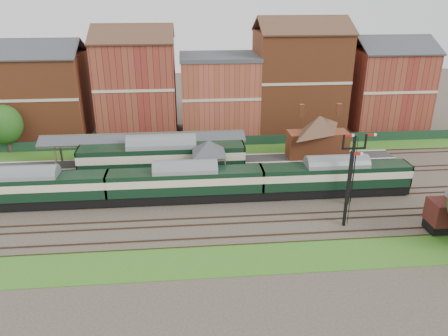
{
  "coord_description": "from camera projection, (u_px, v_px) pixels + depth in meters",
  "views": [
    {
      "loc": [
        -5.63,
        -44.32,
        22.31
      ],
      "look_at": [
        -1.34,
        2.0,
        3.0
      ],
      "focal_mm": 35.0,
      "sensor_mm": 36.0,
      "label": 1
    }
  ],
  "objects": [
    {
      "name": "brick_hut",
      "position": [
        275.0,
        176.0,
        52.74
      ],
      "size": [
        3.2,
        2.64,
        2.94
      ],
      "color": "maroon",
      "rests_on": "ground"
    },
    {
      "name": "station_building",
      "position": [
        318.0,
        136.0,
        58.26
      ],
      "size": [
        8.1,
        8.1,
        5.9
      ],
      "color": "#974926",
      "rests_on": "platform"
    },
    {
      "name": "platform_railcar",
      "position": [
        162.0,
        158.0,
        53.99
      ],
      "size": [
        20.32,
        3.2,
        4.68
      ],
      "color": "black",
      "rests_on": "ground"
    },
    {
      "name": "grass_front",
      "position": [
        254.0,
        258.0,
        38.74
      ],
      "size": [
        90.0,
        5.0,
        0.06
      ],
      "primitive_type": "cube",
      "color": "#2D6619",
      "rests_on": "ground"
    },
    {
      "name": "fence",
      "position": [
        223.0,
        141.0,
        66.05
      ],
      "size": [
        90.0,
        0.12,
        1.5
      ],
      "primitive_type": "cube",
      "color": "#193823",
      "rests_on": "ground"
    },
    {
      "name": "ground",
      "position": [
        237.0,
        199.0,
        49.79
      ],
      "size": [
        160.0,
        160.0,
        0.0
      ],
      "primitive_type": "plane",
      "color": "#473D33",
      "rests_on": "ground"
    },
    {
      "name": "signal_box",
      "position": [
        209.0,
        163.0,
        51.3
      ],
      "size": [
        5.4,
        5.4,
        6.0
      ],
      "color": "#707F5A",
      "rests_on": "ground"
    },
    {
      "name": "grass_back",
      "position": [
        224.0,
        150.0,
        64.49
      ],
      "size": [
        90.0,
        4.5,
        0.06
      ],
      "primitive_type": "cube",
      "color": "#2D6619",
      "rests_on": "ground"
    },
    {
      "name": "platform",
      "position": [
        191.0,
        164.0,
        58.14
      ],
      "size": [
        55.0,
        3.4,
        1.0
      ],
      "primitive_type": "cube",
      "color": "#2D2D2D",
      "rests_on": "ground"
    },
    {
      "name": "semaphore_bracket",
      "position": [
        352.0,
        166.0,
        46.74
      ],
      "size": [
        3.6,
        0.25,
        8.18
      ],
      "color": "black",
      "rests_on": "ground"
    },
    {
      "name": "dmu_train",
      "position": [
        186.0,
        182.0,
        48.41
      ],
      "size": [
        51.26,
        2.7,
        3.94
      ],
      "color": "black",
      "rests_on": "ground"
    },
    {
      "name": "semaphore_siding",
      "position": [
        348.0,
        188.0,
        42.61
      ],
      "size": [
        1.23,
        0.25,
        8.0
      ],
      "color": "black",
      "rests_on": "ground"
    },
    {
      "name": "canopy",
      "position": [
        144.0,
        136.0,
        56.06
      ],
      "size": [
        26.0,
        3.89,
        4.08
      ],
      "color": "#4D4E30",
      "rests_on": "platform"
    },
    {
      "name": "town_backdrop",
      "position": [
        218.0,
        90.0,
        70.08
      ],
      "size": [
        69.0,
        10.0,
        16.0
      ],
      "color": "#974926",
      "rests_on": "ground"
    },
    {
      "name": "tree_back",
      "position": [
        5.0,
        124.0,
        61.95
      ],
      "size": [
        4.85,
        4.85,
        7.08
      ],
      "color": "#382619",
      "rests_on": "ground"
    }
  ]
}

